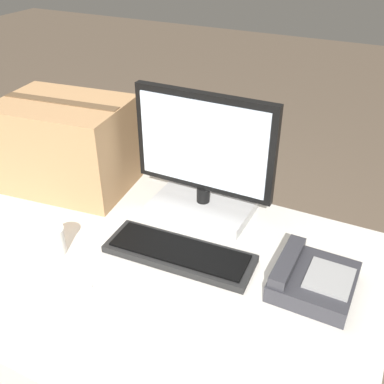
{
  "coord_description": "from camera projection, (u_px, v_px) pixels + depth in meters",
  "views": [
    {
      "loc": [
        0.8,
        -0.84,
        1.59
      ],
      "look_at": [
        0.29,
        0.18,
        0.87
      ],
      "focal_mm": 42.0,
      "sensor_mm": 36.0,
      "label": 1
    }
  ],
  "objects": [
    {
      "name": "desk_phone",
      "position": [
        311.0,
        279.0,
        1.21
      ],
      "size": [
        0.21,
        0.22,
        0.08
      ],
      "rotation": [
        0.0,
        0.0,
        -0.01
      ],
      "color": "#2D2D33",
      "rests_on": "office_desk"
    },
    {
      "name": "monitor",
      "position": [
        203.0,
        167.0,
        1.44
      ],
      "size": [
        0.47,
        0.22,
        0.42
      ],
      "color": "#B7B7B7",
      "rests_on": "office_desk"
    },
    {
      "name": "ground_plane",
      "position": [
        107.0,
        381.0,
        1.79
      ],
      "size": [
        12.0,
        12.0,
        0.0
      ],
      "primitive_type": "plane",
      "color": "brown"
    },
    {
      "name": "cardboard_box",
      "position": [
        68.0,
        145.0,
        1.6
      ],
      "size": [
        0.47,
        0.36,
        0.32
      ],
      "rotation": [
        0.0,
        0.0,
        0.12
      ],
      "color": "#9E754C",
      "rests_on": "office_desk"
    },
    {
      "name": "office_desk",
      "position": [
        96.0,
        319.0,
        1.59
      ],
      "size": [
        1.8,
        0.9,
        0.72
      ],
      "color": "beige",
      "rests_on": "ground_plane"
    },
    {
      "name": "paper_cup_right",
      "position": [
        53.0,
        241.0,
        1.32
      ],
      "size": [
        0.07,
        0.07,
        0.09
      ],
      "color": "white",
      "rests_on": "office_desk"
    },
    {
      "name": "spoon",
      "position": [
        55.0,
        281.0,
        1.24
      ],
      "size": [
        0.17,
        0.06,
        0.0
      ],
      "rotation": [
        0.0,
        0.0,
        3.41
      ],
      "color": "silver",
      "rests_on": "office_desk"
    },
    {
      "name": "keyboard",
      "position": [
        179.0,
        253.0,
        1.32
      ],
      "size": [
        0.45,
        0.17,
        0.03
      ],
      "rotation": [
        0.0,
        0.0,
        0.05
      ],
      "color": "black",
      "rests_on": "office_desk"
    }
  ]
}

